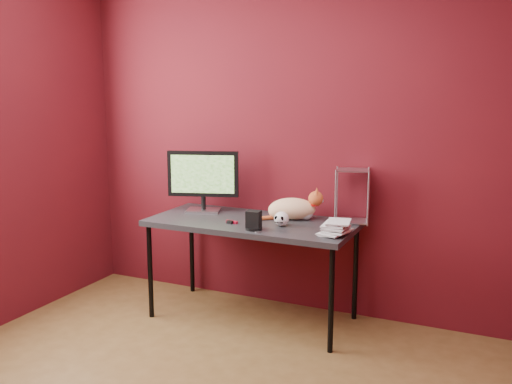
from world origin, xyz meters
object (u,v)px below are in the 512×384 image
at_px(desk, 252,227).
at_px(cat, 293,208).
at_px(speaker, 254,221).
at_px(book_stack, 327,157).
at_px(skull_mug, 281,219).
at_px(monitor, 203,178).

height_order(desk, cat, cat).
height_order(speaker, book_stack, book_stack).
distance_m(cat, book_stack, 0.61).
distance_m(desk, book_stack, 0.82).
bearing_deg(speaker, skull_mug, 45.03).
xyz_separation_m(monitor, cat, (0.72, 0.05, -0.18)).
relative_size(desk, cat, 3.26).
bearing_deg(speaker, book_stack, 7.51).
height_order(skull_mug, book_stack, book_stack).
height_order(cat, speaker, cat).
distance_m(monitor, cat, 0.75).
height_order(cat, book_stack, book_stack).
xyz_separation_m(cat, book_stack, (0.34, -0.27, 0.43)).
relative_size(cat, speaker, 3.50).
height_order(desk, monitor, monitor).
relative_size(skull_mug, speaker, 0.80).
relative_size(cat, skull_mug, 4.35).
xyz_separation_m(desk, monitor, (-0.47, 0.11, 0.32)).
relative_size(desk, book_stack, 1.47).
height_order(cat, skull_mug, cat).
xyz_separation_m(desk, speaker, (0.12, -0.24, 0.11)).
xyz_separation_m(speaker, book_stack, (0.47, 0.13, 0.45)).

